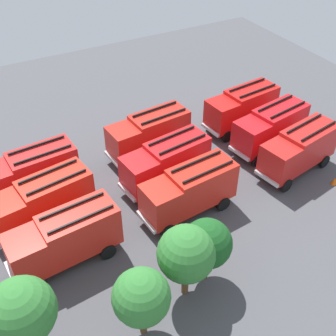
# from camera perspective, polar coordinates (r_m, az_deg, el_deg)

# --- Properties ---
(ground_plane) EXTENTS (56.57, 56.57, 0.00)m
(ground_plane) POSITION_cam_1_polar(r_m,az_deg,el_deg) (33.86, 0.00, -1.85)
(ground_plane) COLOR #4C4C51
(fire_truck_0) EXTENTS (7.40, 3.32, 3.88)m
(fire_truck_0) POSITION_cam_1_polar(r_m,az_deg,el_deg) (39.80, 9.99, 8.18)
(fire_truck_0) COLOR red
(fire_truck_0) RESTS_ON ground
(fire_truck_1) EXTENTS (7.39, 3.28, 3.88)m
(fire_truck_1) POSITION_cam_1_polar(r_m,az_deg,el_deg) (35.58, -2.59, 4.75)
(fire_truck_1) COLOR red
(fire_truck_1) RESTS_ON ground
(fire_truck_2) EXTENTS (7.36, 3.19, 3.88)m
(fire_truck_2) POSITION_cam_1_polar(r_m,az_deg,el_deg) (33.03, -18.16, -0.54)
(fire_truck_2) COLOR red
(fire_truck_2) RESTS_ON ground
(fire_truck_3) EXTENTS (7.49, 3.65, 3.88)m
(fire_truck_3) POSITION_cam_1_polar(r_m,az_deg,el_deg) (37.41, 13.74, 5.45)
(fire_truck_3) COLOR red
(fire_truck_3) RESTS_ON ground
(fire_truck_4) EXTENTS (7.45, 3.48, 3.88)m
(fire_truck_4) POSITION_cam_1_polar(r_m,az_deg,el_deg) (32.34, -0.25, 0.82)
(fire_truck_4) COLOR red
(fire_truck_4) RESTS_ON ground
(fire_truck_5) EXTENTS (7.48, 3.60, 3.88)m
(fire_truck_5) POSITION_cam_1_polar(r_m,az_deg,el_deg) (30.30, -16.66, -4.30)
(fire_truck_5) COLOR red
(fire_truck_5) RESTS_ON ground
(fire_truck_6) EXTENTS (7.51, 3.72, 3.88)m
(fire_truck_6) POSITION_cam_1_polar(r_m,az_deg,el_deg) (35.31, 17.37, 2.49)
(fire_truck_6) COLOR red
(fire_truck_6) RESTS_ON ground
(fire_truck_7) EXTENTS (7.38, 3.24, 3.88)m
(fire_truck_7) POSITION_cam_1_polar(r_m,az_deg,el_deg) (29.93, 2.92, -2.96)
(fire_truck_7) COLOR red
(fire_truck_7) RESTS_ON ground
(fire_truck_8) EXTENTS (7.38, 3.24, 3.88)m
(fire_truck_8) POSITION_cam_1_polar(r_m,az_deg,el_deg) (27.47, -13.84, -9.16)
(fire_truck_8) COLOR red
(fire_truck_8) RESTS_ON ground
(firefighter_1) EXTENTS (0.48, 0.42, 1.62)m
(firefighter_1) POSITION_cam_1_polar(r_m,az_deg,el_deg) (38.94, 2.22, 5.87)
(firefighter_1) COLOR black
(firefighter_1) RESTS_ON ground
(tree_0) EXTENTS (3.03, 3.03, 4.69)m
(tree_0) POSITION_cam_1_polar(r_m,az_deg,el_deg) (25.15, 5.32, -10.18)
(tree_0) COLOR brown
(tree_0) RESTS_ON ground
(tree_1) EXTENTS (3.39, 3.39, 5.25)m
(tree_1) POSITION_cam_1_polar(r_m,az_deg,el_deg) (24.07, 2.49, -11.59)
(tree_1) COLOR brown
(tree_1) RESTS_ON ground
(tree_2) EXTENTS (3.13, 3.13, 4.86)m
(tree_2) POSITION_cam_1_polar(r_m,az_deg,el_deg) (22.74, -3.64, -17.10)
(tree_2) COLOR brown
(tree_2) RESTS_ON ground
(tree_3) EXTENTS (3.52, 3.52, 5.45)m
(tree_3) POSITION_cam_1_polar(r_m,az_deg,el_deg) (22.93, -19.26, -17.93)
(tree_3) COLOR brown
(tree_3) RESTS_ON ground
(traffic_cone_0) EXTENTS (0.47, 0.47, 0.67)m
(traffic_cone_0) POSITION_cam_1_polar(r_m,az_deg,el_deg) (29.81, 4.78, -8.17)
(traffic_cone_0) COLOR #F2600C
(traffic_cone_0) RESTS_ON ground
(traffic_cone_1) EXTENTS (0.42, 0.42, 0.60)m
(traffic_cone_1) POSITION_cam_1_polar(r_m,az_deg,el_deg) (42.75, 6.91, 7.92)
(traffic_cone_1) COLOR #F2600C
(traffic_cone_1) RESTS_ON ground
(traffic_cone_2) EXTENTS (0.44, 0.44, 0.63)m
(traffic_cone_2) POSITION_cam_1_polar(r_m,az_deg,el_deg) (35.96, 21.64, -1.65)
(traffic_cone_2) COLOR #F2600C
(traffic_cone_2) RESTS_ON ground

